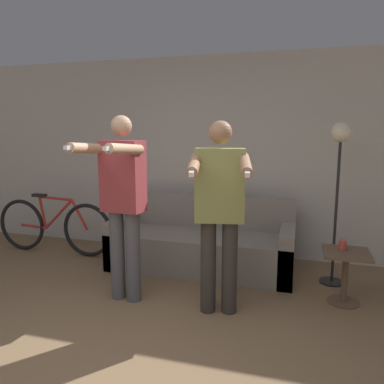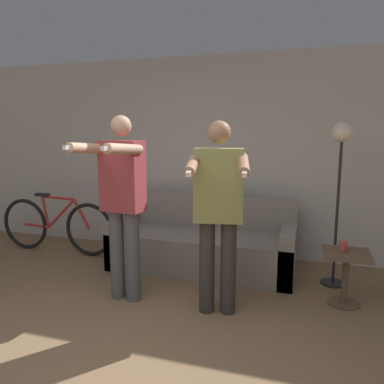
{
  "view_description": "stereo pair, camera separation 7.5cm",
  "coord_description": "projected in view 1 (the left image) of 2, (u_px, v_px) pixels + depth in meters",
  "views": [
    {
      "loc": [
        1.21,
        -1.77,
        1.64
      ],
      "look_at": [
        0.15,
        1.89,
        1.02
      ],
      "focal_mm": 35.0,
      "sensor_mm": 36.0,
      "label": 1
    },
    {
      "loc": [
        1.28,
        -1.75,
        1.64
      ],
      "look_at": [
        0.15,
        1.89,
        1.02
      ],
      "focal_mm": 35.0,
      "sensor_mm": 36.0,
      "label": 2
    }
  ],
  "objects": [
    {
      "name": "cat",
      "position": [
        224.0,
        190.0,
        4.62
      ],
      "size": [
        0.45,
        0.12,
        0.17
      ],
      "color": "silver",
      "rests_on": "couch"
    },
    {
      "name": "bicycle",
      "position": [
        54.0,
        226.0,
        5.04
      ],
      "size": [
        1.74,
        0.07,
        0.8
      ],
      "color": "black",
      "rests_on": "ground_plane"
    },
    {
      "name": "person_right",
      "position": [
        220.0,
        206.0,
        3.26
      ],
      "size": [
        0.59,
        0.74,
        1.73
      ],
      "rotation": [
        0.0,
        0.0,
        0.2
      ],
      "color": "#38332D",
      "rests_on": "ground_plane"
    },
    {
      "name": "side_table",
      "position": [
        346.0,
        267.0,
        3.56
      ],
      "size": [
        0.42,
        0.42,
        0.51
      ],
      "color": "brown",
      "rests_on": "ground_plane"
    },
    {
      "name": "person_left",
      "position": [
        122.0,
        197.0,
        3.52
      ],
      "size": [
        0.5,
        0.7,
        1.78
      ],
      "rotation": [
        0.0,
        0.0,
        -0.08
      ],
      "color": "#56565B",
      "rests_on": "ground_plane"
    },
    {
      "name": "couch",
      "position": [
        202.0,
        246.0,
        4.5
      ],
      "size": [
        2.16,
        0.83,
        0.84
      ],
      "color": "gray",
      "rests_on": "ground_plane"
    },
    {
      "name": "floor_lamp",
      "position": [
        339.0,
        160.0,
        3.87
      ],
      "size": [
        0.25,
        0.25,
        1.73
      ],
      "color": "black",
      "rests_on": "ground_plane"
    },
    {
      "name": "wall_back",
      "position": [
        206.0,
        157.0,
        4.98
      ],
      "size": [
        10.0,
        0.05,
        2.6
      ],
      "color": "beige",
      "rests_on": "ground_plane"
    },
    {
      "name": "cup",
      "position": [
        343.0,
        245.0,
        3.57
      ],
      "size": [
        0.08,
        0.08,
        0.1
      ],
      "color": "#B7473D",
      "rests_on": "side_table"
    }
  ]
}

